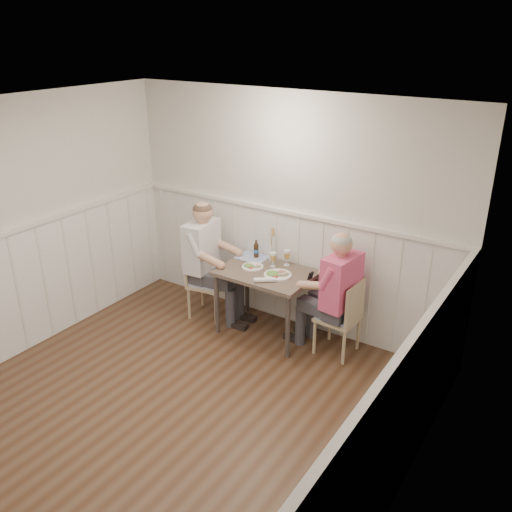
{
  "coord_description": "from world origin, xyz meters",
  "views": [
    {
      "loc": [
        2.76,
        -2.64,
        3.19
      ],
      "look_at": [
        -0.03,
        1.64,
        1.0
      ],
      "focal_mm": 38.0,
      "sensor_mm": 36.0,
      "label": 1
    }
  ],
  "objects_px": {
    "chair_left": "(204,279)",
    "grass_vase": "(271,245)",
    "diner_cream": "(206,269)",
    "beer_bottle": "(256,250)",
    "man_in_pink": "(336,304)",
    "chair_right": "(343,315)",
    "dining_table": "(266,279)"
  },
  "relations": [
    {
      "from": "chair_left",
      "to": "grass_vase",
      "type": "xyz_separation_m",
      "value": [
        0.71,
        0.33,
        0.48
      ]
    },
    {
      "from": "diner_cream",
      "to": "beer_bottle",
      "type": "relative_size",
      "value": 6.78
    },
    {
      "from": "man_in_pink",
      "to": "diner_cream",
      "type": "distance_m",
      "value": 1.61
    },
    {
      "from": "chair_right",
      "to": "grass_vase",
      "type": "bearing_deg",
      "value": 168.05
    },
    {
      "from": "man_in_pink",
      "to": "beer_bottle",
      "type": "xyz_separation_m",
      "value": [
        -1.11,
        0.21,
        0.27
      ]
    },
    {
      "from": "dining_table",
      "to": "man_in_pink",
      "type": "bearing_deg",
      "value": 2.99
    },
    {
      "from": "chair_right",
      "to": "beer_bottle",
      "type": "bearing_deg",
      "value": 171.04
    },
    {
      "from": "man_in_pink",
      "to": "diner_cream",
      "type": "xyz_separation_m",
      "value": [
        -1.61,
        -0.09,
        0.02
      ]
    },
    {
      "from": "chair_right",
      "to": "diner_cream",
      "type": "xyz_separation_m",
      "value": [
        -1.68,
        -0.11,
        0.14
      ]
    },
    {
      "from": "man_in_pink",
      "to": "grass_vase",
      "type": "xyz_separation_m",
      "value": [
        -0.94,
        0.24,
        0.36
      ]
    },
    {
      "from": "diner_cream",
      "to": "chair_left",
      "type": "bearing_deg",
      "value": -177.49
    },
    {
      "from": "dining_table",
      "to": "diner_cream",
      "type": "height_order",
      "value": "diner_cream"
    },
    {
      "from": "chair_left",
      "to": "beer_bottle",
      "type": "height_order",
      "value": "beer_bottle"
    },
    {
      "from": "chair_right",
      "to": "diner_cream",
      "type": "height_order",
      "value": "diner_cream"
    },
    {
      "from": "dining_table",
      "to": "man_in_pink",
      "type": "relative_size",
      "value": 0.73
    },
    {
      "from": "chair_left",
      "to": "beer_bottle",
      "type": "xyz_separation_m",
      "value": [
        0.53,
        0.3,
        0.38
      ]
    },
    {
      "from": "dining_table",
      "to": "beer_bottle",
      "type": "relative_size",
      "value": 4.77
    },
    {
      "from": "chair_right",
      "to": "chair_left",
      "type": "bearing_deg",
      "value": -176.16
    },
    {
      "from": "grass_vase",
      "to": "diner_cream",
      "type": "bearing_deg",
      "value": -154.27
    },
    {
      "from": "dining_table",
      "to": "beer_bottle",
      "type": "height_order",
      "value": "beer_bottle"
    },
    {
      "from": "dining_table",
      "to": "man_in_pink",
      "type": "xyz_separation_m",
      "value": [
        0.82,
        0.04,
        -0.08
      ]
    },
    {
      "from": "dining_table",
      "to": "man_in_pink",
      "type": "height_order",
      "value": "man_in_pink"
    },
    {
      "from": "diner_cream",
      "to": "grass_vase",
      "type": "relative_size",
      "value": 3.42
    },
    {
      "from": "diner_cream",
      "to": "grass_vase",
      "type": "bearing_deg",
      "value": 25.73
    },
    {
      "from": "beer_bottle",
      "to": "grass_vase",
      "type": "xyz_separation_m",
      "value": [
        0.18,
        0.03,
        0.09
      ]
    },
    {
      "from": "chair_left",
      "to": "man_in_pink",
      "type": "distance_m",
      "value": 1.65
    },
    {
      "from": "beer_bottle",
      "to": "dining_table",
      "type": "bearing_deg",
      "value": -40.85
    },
    {
      "from": "man_in_pink",
      "to": "chair_left",
      "type": "bearing_deg",
      "value": -176.94
    },
    {
      "from": "beer_bottle",
      "to": "grass_vase",
      "type": "distance_m",
      "value": 0.2
    },
    {
      "from": "grass_vase",
      "to": "chair_right",
      "type": "bearing_deg",
      "value": -11.95
    },
    {
      "from": "man_in_pink",
      "to": "grass_vase",
      "type": "bearing_deg",
      "value": 165.69
    },
    {
      "from": "dining_table",
      "to": "chair_right",
      "type": "xyz_separation_m",
      "value": [
        0.88,
        0.07,
        -0.2
      ]
    }
  ]
}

